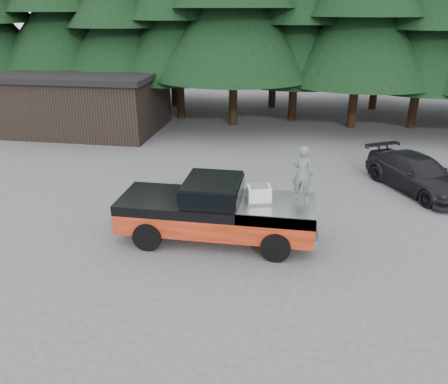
% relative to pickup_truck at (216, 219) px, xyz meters
% --- Properties ---
extents(ground, '(120.00, 120.00, 0.00)m').
position_rel_pickup_truck_xyz_m(ground, '(-0.57, -0.28, -0.67)').
color(ground, '#474649').
rests_on(ground, ground).
extents(pickup_truck, '(6.00, 2.04, 1.33)m').
position_rel_pickup_truck_xyz_m(pickup_truck, '(0.00, 0.00, 0.00)').
color(pickup_truck, red).
rests_on(pickup_truck, ground).
extents(truck_cab, '(1.66, 1.90, 0.59)m').
position_rel_pickup_truck_xyz_m(truck_cab, '(-0.10, 0.00, 0.96)').
color(truck_cab, black).
rests_on(truck_cab, pickup_truck).
extents(air_compressor, '(0.77, 0.69, 0.45)m').
position_rel_pickup_truck_xyz_m(air_compressor, '(1.26, -0.00, 0.89)').
color(air_compressor, silver).
rests_on(air_compressor, pickup_truck).
extents(man_on_bed, '(0.68, 0.53, 1.65)m').
position_rel_pickup_truck_xyz_m(man_on_bed, '(2.46, 0.29, 1.49)').
color(man_on_bed, '#595F60').
rests_on(man_on_bed, pickup_truck).
extents(parked_car, '(3.90, 4.94, 1.34)m').
position_rel_pickup_truck_xyz_m(parked_car, '(6.92, 5.08, 0.00)').
color(parked_car, black).
rests_on(parked_car, ground).
extents(utility_building, '(8.40, 6.40, 3.30)m').
position_rel_pickup_truck_xyz_m(utility_building, '(-9.57, 11.72, 1.00)').
color(utility_building, black).
rests_on(utility_building, ground).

